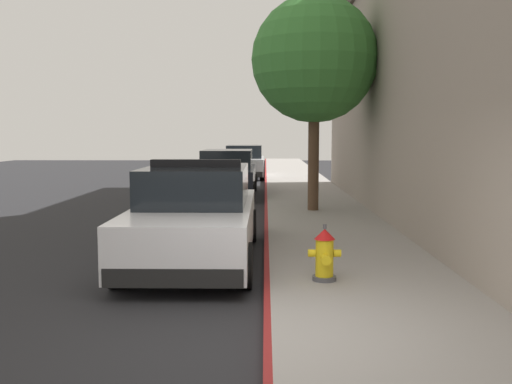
{
  "coord_description": "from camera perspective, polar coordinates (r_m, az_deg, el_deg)",
  "views": [
    {
      "loc": [
        -0.06,
        -5.45,
        2.1
      ],
      "look_at": [
        -0.24,
        5.35,
        1.0
      ],
      "focal_mm": 40.11,
      "sensor_mm": 36.0,
      "label": 1
    }
  ],
  "objects": [
    {
      "name": "fire_hydrant",
      "position": [
        7.73,
        6.85,
        -6.23
      ],
      "size": [
        0.44,
        0.4,
        0.76
      ],
      "color": "#4C4C51",
      "rests_on": "sidewalk_pavement"
    },
    {
      "name": "sidewalk_pavement",
      "position": [
        15.65,
        6.0,
        -1.66
      ],
      "size": [
        2.64,
        60.0,
        0.14
      ],
      "primitive_type": "cube",
      "color": "gray",
      "rests_on": "ground"
    },
    {
      "name": "ground_plane",
      "position": [
        16.28,
        -15.56,
        -2.17
      ],
      "size": [
        30.94,
        60.0,
        0.2
      ],
      "primitive_type": "cube",
      "color": "#232326"
    },
    {
      "name": "parked_car_dark_far",
      "position": [
        27.49,
        -1.15,
        2.98
      ],
      "size": [
        1.94,
        4.84,
        1.56
      ],
      "color": "#B2B5BA",
      "rests_on": "ground"
    },
    {
      "name": "curb_painted_edge",
      "position": [
        15.59,
        1.01,
        -1.66
      ],
      "size": [
        0.08,
        60.0,
        0.14
      ],
      "primitive_type": "cube",
      "color": "maroon",
      "rests_on": "ground"
    },
    {
      "name": "street_tree",
      "position": [
        14.84,
        5.85,
        12.97
      ],
      "size": [
        3.18,
        3.18,
        5.42
      ],
      "color": "brown",
      "rests_on": "sidewalk_pavement"
    },
    {
      "name": "parked_car_silver_ahead",
      "position": [
        19.45,
        -2.86,
        1.8
      ],
      "size": [
        1.94,
        4.84,
        1.56
      ],
      "color": "black",
      "rests_on": "ground"
    },
    {
      "name": "police_cruiser",
      "position": [
        9.51,
        -6.0,
        -2.42
      ],
      "size": [
        1.94,
        4.84,
        1.68
      ],
      "color": "white",
      "rests_on": "ground"
    }
  ]
}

